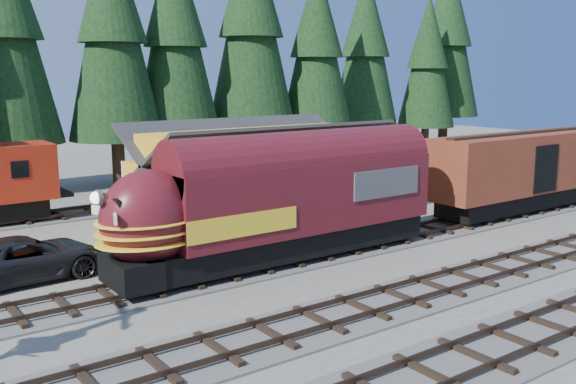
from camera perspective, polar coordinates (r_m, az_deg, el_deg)
ground at (r=25.55m, az=10.55°, el=-7.09°), size 120.00×120.00×0.00m
track_siding at (r=35.47m, az=17.01°, el=-2.33°), size 68.00×3.20×0.33m
track_spur at (r=36.29m, az=-22.79°, el=-2.41°), size 32.00×3.20×0.33m
depot at (r=32.79m, az=-2.70°, el=2.27°), size 12.80×7.00×5.30m
conifer_backdrop at (r=47.79m, az=-5.05°, el=13.43°), size 79.55×23.49×16.60m
locomotive at (r=25.58m, az=-1.48°, el=-1.37°), size 14.86×2.95×4.04m
boxcar at (r=37.59m, az=20.11°, el=1.95°), size 13.01×2.79×4.09m
pickup_truck_a at (r=26.02m, az=-22.30°, el=-5.50°), size 6.11×3.10×1.66m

